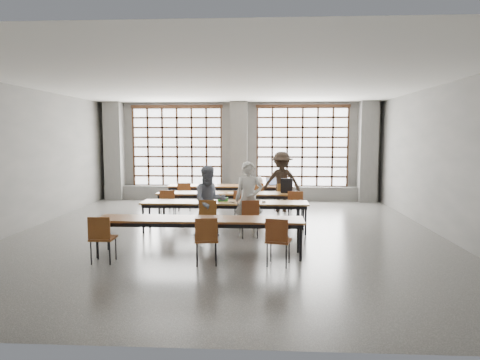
% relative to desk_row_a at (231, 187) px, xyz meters
% --- Properties ---
extents(floor, '(11.00, 11.00, 0.00)m').
position_rel_desk_row_a_xyz_m(floor, '(0.17, -3.60, -0.66)').
color(floor, '#4B4B48').
rests_on(floor, ground).
extents(ceiling, '(11.00, 11.00, 0.00)m').
position_rel_desk_row_a_xyz_m(ceiling, '(0.17, -3.60, 2.84)').
color(ceiling, silver).
rests_on(ceiling, floor).
extents(wall_back, '(10.00, 0.00, 10.00)m').
position_rel_desk_row_a_xyz_m(wall_back, '(0.17, 1.90, 1.09)').
color(wall_back, '#5C5C5A').
rests_on(wall_back, floor).
extents(wall_front, '(10.00, 0.00, 10.00)m').
position_rel_desk_row_a_xyz_m(wall_front, '(0.17, -9.10, 1.09)').
color(wall_front, '#5C5C5A').
rests_on(wall_front, floor).
extents(wall_left, '(0.00, 11.00, 11.00)m').
position_rel_desk_row_a_xyz_m(wall_left, '(-4.83, -3.60, 1.09)').
color(wall_left, '#5C5C5A').
rests_on(wall_left, floor).
extents(wall_right, '(0.00, 11.00, 11.00)m').
position_rel_desk_row_a_xyz_m(wall_right, '(5.17, -3.60, 1.09)').
color(wall_right, '#5C5C5A').
rests_on(wall_right, floor).
extents(column_left, '(0.60, 0.55, 3.50)m').
position_rel_desk_row_a_xyz_m(column_left, '(-4.33, 1.62, 1.09)').
color(column_left, '#5C5C59').
rests_on(column_left, floor).
extents(column_mid, '(0.60, 0.55, 3.50)m').
position_rel_desk_row_a_xyz_m(column_mid, '(0.17, 1.62, 1.09)').
color(column_mid, '#5C5C59').
rests_on(column_mid, floor).
extents(column_right, '(0.60, 0.55, 3.50)m').
position_rel_desk_row_a_xyz_m(column_right, '(4.67, 1.62, 1.09)').
color(column_right, '#5C5C59').
rests_on(column_right, floor).
extents(window_left, '(3.32, 0.12, 3.00)m').
position_rel_desk_row_a_xyz_m(window_left, '(-2.08, 1.82, 1.24)').
color(window_left, white).
rests_on(window_left, wall_back).
extents(window_right, '(3.32, 0.12, 3.00)m').
position_rel_desk_row_a_xyz_m(window_right, '(2.42, 1.82, 1.24)').
color(window_right, white).
rests_on(window_right, wall_back).
extents(sill_ledge, '(9.80, 0.35, 0.50)m').
position_rel_desk_row_a_xyz_m(sill_ledge, '(0.17, 1.70, -0.41)').
color(sill_ledge, '#5C5C59').
rests_on(sill_ledge, floor).
extents(desk_row_a, '(4.00, 0.70, 0.73)m').
position_rel_desk_row_a_xyz_m(desk_row_a, '(0.00, 0.00, 0.00)').
color(desk_row_a, brown).
rests_on(desk_row_a, floor).
extents(desk_row_b, '(4.00, 0.70, 0.73)m').
position_rel_desk_row_a_xyz_m(desk_row_b, '(0.09, -1.74, 0.00)').
color(desk_row_b, brown).
rests_on(desk_row_b, floor).
extents(desk_row_c, '(4.00, 0.70, 0.73)m').
position_rel_desk_row_a_xyz_m(desk_row_c, '(0.11, -3.38, 0.00)').
color(desk_row_c, brown).
rests_on(desk_row_c, floor).
extents(desk_row_d, '(4.00, 0.70, 0.73)m').
position_rel_desk_row_a_xyz_m(desk_row_d, '(-0.18, -5.46, 0.00)').
color(desk_row_d, brown).
rests_on(desk_row_d, floor).
extents(chair_back_left, '(0.48, 0.49, 0.88)m').
position_rel_desk_row_a_xyz_m(chair_back_left, '(-1.39, -0.63, -0.13)').
color(chair_back_left, maroon).
rests_on(chair_back_left, floor).
extents(chair_back_mid, '(0.52, 0.52, 0.88)m').
position_rel_desk_row_a_xyz_m(chair_back_mid, '(0.82, -0.63, -0.13)').
color(chair_back_mid, brown).
rests_on(chair_back_mid, floor).
extents(chair_back_right, '(0.51, 0.51, 0.88)m').
position_rel_desk_row_a_xyz_m(chair_back_right, '(1.62, -0.63, -0.13)').
color(chair_back_right, brown).
rests_on(chair_back_right, floor).
extents(chair_mid_left, '(0.45, 0.45, 0.88)m').
position_rel_desk_row_a_xyz_m(chair_mid_left, '(-1.50, -2.37, -0.13)').
color(chair_mid_left, brown).
rests_on(chair_mid_left, floor).
extents(chair_mid_centre, '(0.48, 0.49, 0.88)m').
position_rel_desk_row_a_xyz_m(chair_mid_centre, '(0.48, -2.37, -0.13)').
color(chair_mid_centre, brown).
rests_on(chair_mid_centre, floor).
extents(chair_mid_right, '(0.45, 0.45, 0.88)m').
position_rel_desk_row_a_xyz_m(chair_mid_right, '(1.89, -2.37, -0.13)').
color(chair_mid_right, brown).
rests_on(chair_mid_right, floor).
extents(chair_front_left, '(0.44, 0.45, 0.88)m').
position_rel_desk_row_a_xyz_m(chair_front_left, '(-0.19, -4.01, -0.13)').
color(chair_front_left, brown).
rests_on(chair_front_left, floor).
extents(chair_front_right, '(0.51, 0.51, 0.88)m').
position_rel_desk_row_a_xyz_m(chair_front_right, '(0.73, -4.01, -0.13)').
color(chair_front_right, maroon).
rests_on(chair_front_right, floor).
extents(chair_near_left, '(0.43, 0.44, 0.88)m').
position_rel_desk_row_a_xyz_m(chair_near_left, '(-1.88, -6.09, -0.13)').
color(chair_near_left, brown).
rests_on(chair_near_left, floor).
extents(chair_near_mid, '(0.47, 0.48, 0.88)m').
position_rel_desk_row_a_xyz_m(chair_near_mid, '(0.03, -6.09, -0.13)').
color(chair_near_mid, brown).
rests_on(chair_near_mid, floor).
extents(chair_near_right, '(0.50, 0.50, 0.88)m').
position_rel_desk_row_a_xyz_m(chair_near_right, '(1.30, -6.09, -0.13)').
color(chair_near_right, brown).
rests_on(chair_near_right, floor).
extents(student_male, '(0.65, 0.44, 1.73)m').
position_rel_desk_row_a_xyz_m(student_male, '(0.71, -3.88, 0.20)').
color(student_male, silver).
rests_on(student_male, floor).
extents(student_female, '(0.94, 0.83, 1.63)m').
position_rel_desk_row_a_xyz_m(student_female, '(-0.19, -3.88, 0.15)').
color(student_female, '#18284A').
rests_on(student_female, floor).
extents(student_back, '(1.29, 0.90, 1.83)m').
position_rel_desk_row_a_xyz_m(student_back, '(1.60, -0.50, 0.25)').
color(student_back, black).
rests_on(student_back, floor).
extents(laptop_front, '(0.41, 0.36, 0.26)m').
position_rel_desk_row_a_xyz_m(laptop_front, '(0.67, -3.27, 0.13)').
color(laptop_front, silver).
rests_on(laptop_front, desk_row_c).
extents(laptop_back, '(0.44, 0.40, 0.26)m').
position_rel_desk_row_a_xyz_m(laptop_back, '(1.33, 0.11, 0.13)').
color(laptop_back, silver).
rests_on(laptop_back, desk_row_a).
extents(mouse, '(0.11, 0.09, 0.04)m').
position_rel_desk_row_a_xyz_m(mouse, '(1.06, -3.40, 0.08)').
color(mouse, silver).
rests_on(mouse, desk_row_c).
extents(green_box, '(0.26, 0.12, 0.09)m').
position_rel_desk_row_a_xyz_m(green_box, '(0.06, -3.30, 0.11)').
color(green_box, '#2E8D35').
rests_on(green_box, desk_row_c).
extents(phone, '(0.14, 0.11, 0.01)m').
position_rel_desk_row_a_xyz_m(phone, '(0.29, -3.48, 0.07)').
color(phone, black).
rests_on(phone, desk_row_c).
extents(paper_sheet_a, '(0.31, 0.23, 0.00)m').
position_rel_desk_row_a_xyz_m(paper_sheet_a, '(-0.51, -1.69, 0.07)').
color(paper_sheet_a, silver).
rests_on(paper_sheet_a, desk_row_b).
extents(paper_sheet_b, '(0.34, 0.28, 0.00)m').
position_rel_desk_row_a_xyz_m(paper_sheet_b, '(-0.21, -1.79, 0.07)').
color(paper_sheet_b, white).
rests_on(paper_sheet_b, desk_row_b).
extents(paper_sheet_c, '(0.32, 0.24, 0.00)m').
position_rel_desk_row_a_xyz_m(paper_sheet_c, '(0.19, -1.74, 0.07)').
color(paper_sheet_c, silver).
rests_on(paper_sheet_c, desk_row_b).
extents(backpack, '(0.35, 0.25, 0.40)m').
position_rel_desk_row_a_xyz_m(backpack, '(1.69, -1.69, 0.27)').
color(backpack, black).
rests_on(backpack, desk_row_b).
extents(plastic_bag, '(0.27, 0.22, 0.29)m').
position_rel_desk_row_a_xyz_m(plastic_bag, '(0.90, 0.05, 0.21)').
color(plastic_bag, white).
rests_on(plastic_bag, desk_row_a).
extents(red_pouch, '(0.22, 0.15, 0.06)m').
position_rel_desk_row_a_xyz_m(red_pouch, '(-1.88, -6.01, -0.16)').
color(red_pouch, '#AE2215').
rests_on(red_pouch, chair_near_left).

